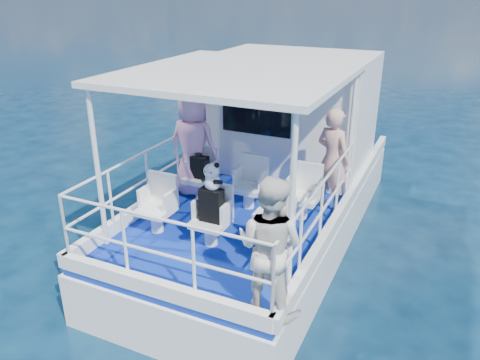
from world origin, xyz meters
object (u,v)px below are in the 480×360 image
at_px(passenger_port_fwd, 193,145).
at_px(backpack_center, 211,205).
at_px(passenger_stbd_aft, 270,247).
at_px(panda, 212,176).

distance_m(passenger_port_fwd, backpack_center, 1.80).
height_order(passenger_stbd_aft, backpack_center, passenger_stbd_aft).
distance_m(passenger_port_fwd, panda, 1.79).
xyz_separation_m(passenger_port_fwd, passenger_stbd_aft, (2.32, -2.37, -0.09)).
bearing_deg(panda, passenger_stbd_aft, -38.71).
bearing_deg(passenger_port_fwd, panda, 126.75).
xyz_separation_m(passenger_port_fwd, panda, (1.11, -1.40, 0.15)).
bearing_deg(passenger_stbd_aft, panda, -32.83).
bearing_deg(passenger_stbd_aft, backpack_center, -32.44).
xyz_separation_m(backpack_center, panda, (0.02, -0.00, 0.43)).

